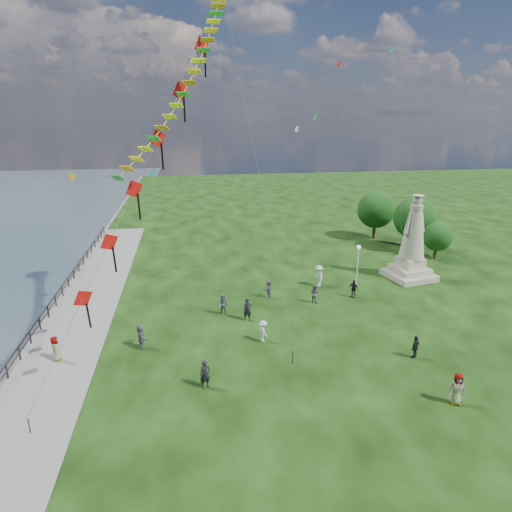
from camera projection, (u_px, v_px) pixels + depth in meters
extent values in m
cube|color=slate|center=(38.00, 333.00, 30.64)|extent=(0.30, 160.00, 0.60)
cube|color=slate|center=(67.00, 341.00, 29.06)|extent=(5.00, 60.00, 0.10)
cylinder|color=black|center=(7.00, 372.00, 24.83)|extent=(0.11, 0.11, 1.00)
cylinder|color=black|center=(20.00, 354.00, 26.70)|extent=(0.11, 0.11, 1.00)
cylinder|color=black|center=(30.00, 338.00, 28.57)|extent=(0.11, 0.11, 1.00)
cylinder|color=black|center=(40.00, 324.00, 30.45)|extent=(0.11, 0.11, 1.00)
cylinder|color=black|center=(48.00, 312.00, 32.32)|extent=(0.11, 0.11, 1.00)
cylinder|color=black|center=(56.00, 301.00, 34.19)|extent=(0.11, 0.11, 1.00)
cylinder|color=black|center=(62.00, 291.00, 36.07)|extent=(0.11, 0.11, 1.00)
cylinder|color=black|center=(68.00, 283.00, 37.94)|extent=(0.11, 0.11, 1.00)
cylinder|color=black|center=(74.00, 275.00, 39.81)|extent=(0.11, 0.11, 1.00)
cylinder|color=black|center=(79.00, 267.00, 41.69)|extent=(0.11, 0.11, 1.00)
cylinder|color=black|center=(83.00, 261.00, 43.56)|extent=(0.11, 0.11, 1.00)
cylinder|color=black|center=(88.00, 255.00, 45.43)|extent=(0.11, 0.11, 1.00)
cylinder|color=black|center=(91.00, 249.00, 47.31)|extent=(0.11, 0.11, 1.00)
cylinder|color=black|center=(95.00, 244.00, 49.18)|extent=(0.11, 0.11, 1.00)
cylinder|color=black|center=(98.00, 239.00, 51.05)|extent=(0.11, 0.11, 1.00)
cylinder|color=black|center=(101.00, 235.00, 52.93)|extent=(0.11, 0.11, 1.00)
cylinder|color=black|center=(104.00, 231.00, 54.80)|extent=(0.11, 0.11, 1.00)
cube|color=black|center=(39.00, 318.00, 30.29)|extent=(0.06, 52.00, 0.06)
cube|color=black|center=(40.00, 324.00, 30.43)|extent=(0.06, 52.00, 0.06)
cube|color=tan|center=(409.00, 275.00, 40.40)|extent=(4.53, 4.53, 0.55)
cube|color=tan|center=(409.00, 269.00, 40.23)|extent=(3.45, 3.45, 0.55)
cube|color=tan|center=(410.00, 262.00, 39.99)|extent=(2.37, 2.37, 0.92)
cylinder|color=tan|center=(417.00, 207.00, 38.33)|extent=(1.30, 1.30, 0.37)
sphere|color=tan|center=(418.00, 201.00, 38.15)|extent=(0.85, 0.85, 0.85)
cylinder|color=tan|center=(418.00, 196.00, 38.01)|extent=(1.01, 1.01, 0.09)
cylinder|color=silver|center=(357.00, 268.00, 37.71)|extent=(0.11, 0.11, 3.64)
sphere|color=white|center=(359.00, 247.00, 37.10)|extent=(0.36, 0.36, 0.36)
cylinder|color=#382314|center=(412.00, 240.00, 48.45)|extent=(0.36, 0.36, 2.29)
sphere|color=#11330D|center=(414.00, 218.00, 47.63)|extent=(4.57, 4.57, 4.57)
cylinder|color=#382314|center=(435.00, 252.00, 45.49)|extent=(0.36, 0.36, 1.53)
sphere|color=#11330D|center=(437.00, 236.00, 44.95)|extent=(3.06, 3.06, 3.06)
cylinder|color=#382314|center=(374.00, 230.00, 52.78)|extent=(0.36, 0.36, 2.24)
sphere|color=#11330D|center=(376.00, 210.00, 51.98)|extent=(4.48, 4.48, 4.48)
imported|color=black|center=(205.00, 374.00, 24.00)|extent=(0.71, 0.55, 1.72)
imported|color=#595960|center=(223.00, 305.00, 32.75)|extent=(0.98, 0.87, 1.71)
imported|color=silver|center=(263.00, 331.00, 28.95)|extent=(0.79, 1.10, 1.53)
imported|color=black|center=(415.00, 347.00, 26.99)|extent=(1.01, 0.89, 1.54)
imported|color=#595960|center=(457.00, 389.00, 22.65)|extent=(0.99, 0.74, 1.82)
imported|color=#595960|center=(141.00, 336.00, 28.13)|extent=(1.04, 1.69, 1.70)
imported|color=black|center=(247.00, 310.00, 31.85)|extent=(0.65, 0.43, 1.77)
imported|color=#595960|center=(314.00, 294.00, 34.96)|extent=(0.85, 0.86, 1.54)
imported|color=silver|center=(319.00, 276.00, 38.23)|extent=(0.77, 1.31, 1.94)
imported|color=black|center=(353.00, 289.00, 35.93)|extent=(0.92, 1.01, 1.56)
imported|color=#595960|center=(56.00, 350.00, 26.57)|extent=(0.74, 0.91, 1.62)
imported|color=#595960|center=(269.00, 289.00, 35.89)|extent=(1.29, 1.53, 1.53)
cylinder|color=black|center=(29.00, 427.00, 20.58)|extent=(0.06, 0.06, 0.90)
cube|color=red|center=(83.00, 298.00, 21.60)|extent=(0.87, 0.64, 1.03)
cube|color=black|center=(89.00, 316.00, 21.83)|extent=(0.10, 0.28, 1.48)
cube|color=red|center=(109.00, 242.00, 22.21)|extent=(0.87, 0.64, 1.03)
cube|color=black|center=(115.00, 260.00, 22.45)|extent=(0.10, 0.28, 1.48)
cube|color=red|center=(134.00, 189.00, 22.83)|extent=(0.87, 0.64, 1.03)
cube|color=black|center=(139.00, 207.00, 23.06)|extent=(0.10, 0.28, 1.48)
cube|color=red|center=(158.00, 139.00, 23.44)|extent=(0.87, 0.64, 1.03)
cube|color=black|center=(162.00, 156.00, 23.67)|extent=(0.10, 0.28, 1.48)
cube|color=red|center=(180.00, 91.00, 24.05)|extent=(0.87, 0.64, 1.03)
cube|color=black|center=(184.00, 109.00, 24.29)|extent=(0.10, 0.28, 1.48)
cube|color=red|center=(201.00, 45.00, 24.67)|extent=(0.87, 0.64, 1.03)
cube|color=black|center=(205.00, 63.00, 24.90)|extent=(0.10, 0.28, 1.48)
cylinder|color=black|center=(293.00, 357.00, 26.41)|extent=(0.06, 0.06, 0.90)
cube|color=orange|center=(218.00, 6.00, 23.37)|extent=(0.85, 0.69, 0.14)
cube|color=green|center=(216.00, 13.00, 23.06)|extent=(0.81, 0.66, 0.14)
cube|color=#F5FF15|center=(214.00, 21.00, 22.76)|extent=(0.78, 0.64, 0.15)
cube|color=#F5FF15|center=(211.00, 30.00, 22.46)|extent=(0.74, 0.61, 0.15)
cube|color=orange|center=(208.00, 40.00, 22.16)|extent=(0.71, 0.60, 0.16)
cube|color=green|center=(204.00, 50.00, 21.87)|extent=(0.71, 0.62, 0.17)
cube|color=#F5FF15|center=(199.00, 60.00, 21.57)|extent=(0.71, 0.64, 0.18)
cube|color=#F5FF15|center=(194.00, 71.00, 21.27)|extent=(0.71, 0.66, 0.19)
cube|color=orange|center=(189.00, 83.00, 20.96)|extent=(0.70, 0.67, 0.20)
cube|color=green|center=(183.00, 94.00, 20.65)|extent=(0.70, 0.68, 0.22)
cube|color=#F5FF15|center=(177.00, 105.00, 20.34)|extent=(0.69, 0.69, 0.23)
cube|color=#F5FF15|center=(169.00, 117.00, 20.02)|extent=(0.68, 0.69, 0.24)
cube|color=orange|center=(162.00, 128.00, 19.69)|extent=(0.67, 0.69, 0.26)
cube|color=green|center=(154.00, 139.00, 19.35)|extent=(0.66, 0.69, 0.27)
cube|color=#F5FF15|center=(146.00, 149.00, 19.01)|extent=(0.65, 0.68, 0.28)
cube|color=#F5FF15|center=(137.00, 159.00, 18.66)|extent=(0.63, 0.68, 0.29)
cube|color=orange|center=(127.00, 169.00, 18.30)|extent=(0.61, 0.67, 0.30)
cube|color=green|center=(118.00, 178.00, 17.93)|extent=(0.60, 0.66, 0.31)
cube|color=teal|center=(153.00, 173.00, 36.25)|extent=(0.51, 0.39, 0.57)
cylinder|color=#595959|center=(161.00, 237.00, 35.55)|extent=(1.02, 5.01, 9.93)
cube|color=silver|center=(297.00, 129.00, 40.35)|extent=(0.51, 0.39, 0.57)
cylinder|color=#595959|center=(306.00, 204.00, 40.20)|extent=(1.02, 5.02, 13.33)
cube|color=red|center=(339.00, 64.00, 43.27)|extent=(0.51, 0.39, 0.57)
cylinder|color=#595959|center=(346.00, 164.00, 44.09)|extent=(1.02, 5.02, 19.46)
cube|color=#F5FF15|center=(193.00, 60.00, 44.16)|extent=(0.51, 0.39, 0.57)
cylinder|color=#595959|center=(202.00, 161.00, 45.05)|extent=(1.02, 5.02, 19.95)
cube|color=green|center=(315.00, 117.00, 47.60)|extent=(0.51, 0.39, 0.57)
cylinder|color=#595959|center=(323.00, 185.00, 47.60)|extent=(1.02, 5.02, 14.32)
cube|color=orange|center=(72.00, 177.00, 33.88)|extent=(0.51, 0.39, 0.57)
cylinder|color=#595959|center=(80.00, 246.00, 33.19)|extent=(1.02, 5.01, 9.94)
cube|color=teal|center=(392.00, 50.00, 38.74)|extent=(0.51, 0.39, 0.57)
cylinder|color=#595959|center=(398.00, 166.00, 39.68)|extent=(1.02, 5.02, 20.22)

